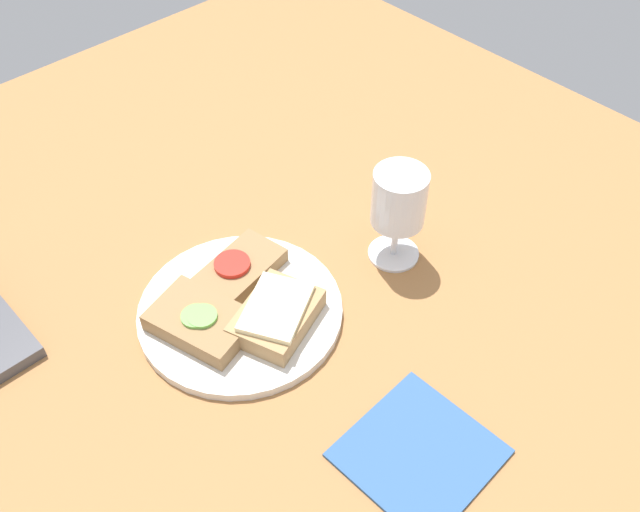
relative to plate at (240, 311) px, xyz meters
The scene contains 7 objects.
wooden_table 3.39cm from the plate, 48.65° to the right, with size 140.00×140.00×3.00cm, color #9E6B3D.
plate is the anchor object (origin of this frame).
sandwich_with_cheese 5.66cm from the plate, 68.12° to the right, with size 12.71×10.96×3.29cm.
sandwich_with_tomato 5.50cm from the plate, 52.50° to the left, with size 12.68×8.56×2.59cm.
sandwich_with_cucumber 5.56cm from the plate, behind, with size 10.64×13.31×2.85cm.
wine_glass 23.58cm from the plate, 15.58° to the right, with size 6.86×6.86×13.69cm.
napkin 27.49cm from the plate, 85.49° to the right, with size 14.45×14.03×0.40cm, color #33598C.
Camera 1 is at (-32.44, -44.89, 71.04)cm, focal length 40.00 mm.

